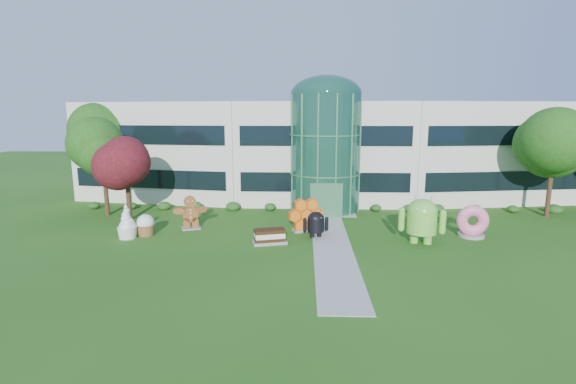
# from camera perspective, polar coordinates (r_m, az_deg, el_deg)

# --- Properties ---
(ground) EXTENTS (140.00, 140.00, 0.00)m
(ground) POSITION_cam_1_polar(r_m,az_deg,el_deg) (25.29, 6.25, -8.32)
(ground) COLOR #215114
(ground) RESTS_ON ground
(building) EXTENTS (46.00, 15.00, 9.30)m
(building) POSITION_cam_1_polar(r_m,az_deg,el_deg) (42.07, 4.71, 5.67)
(building) COLOR beige
(building) RESTS_ON ground
(atrium) EXTENTS (6.00, 6.00, 9.80)m
(atrium) POSITION_cam_1_polar(r_m,az_deg,el_deg) (36.08, 5.11, 5.28)
(atrium) COLOR #194738
(atrium) RESTS_ON ground
(walkway) EXTENTS (2.40, 20.00, 0.04)m
(walkway) POSITION_cam_1_polar(r_m,az_deg,el_deg) (27.18, 5.96, -6.93)
(walkway) COLOR #9E9E93
(walkway) RESTS_ON ground
(tree_red) EXTENTS (4.00, 4.00, 6.00)m
(tree_red) POSITION_cam_1_polar(r_m,az_deg,el_deg) (34.64, -21.10, 1.25)
(tree_red) COLOR #3F0C14
(tree_red) RESTS_ON ground
(trees_backdrop) EXTENTS (52.00, 8.00, 8.40)m
(trees_backdrop) POSITION_cam_1_polar(r_m,az_deg,el_deg) (37.14, 5.02, 4.35)
(trees_backdrop) COLOR #1E4711
(trees_backdrop) RESTS_ON ground
(android_green) EXTENTS (3.45, 2.73, 3.43)m
(android_green) POSITION_cam_1_polar(r_m,az_deg,el_deg) (27.93, 17.85, -3.30)
(android_green) COLOR #6FC63F
(android_green) RESTS_ON ground
(android_black) EXTENTS (2.06, 1.62, 2.07)m
(android_black) POSITION_cam_1_polar(r_m,az_deg,el_deg) (28.11, 3.83, -4.16)
(android_black) COLOR black
(android_black) RESTS_ON ground
(donut) EXTENTS (2.25, 1.28, 2.22)m
(donut) POSITION_cam_1_polar(r_m,az_deg,el_deg) (30.78, 23.87, -3.61)
(donut) COLOR #D85283
(donut) RESTS_ON ground
(gingerbread) EXTENTS (2.86, 1.94, 2.46)m
(gingerbread) POSITION_cam_1_polar(r_m,az_deg,el_deg) (30.89, -13.21, -2.71)
(gingerbread) COLOR brown
(gingerbread) RESTS_ON ground
(ice_cream_sandwich) EXTENTS (2.33, 1.58, 0.95)m
(ice_cream_sandwich) POSITION_cam_1_polar(r_m,az_deg,el_deg) (26.87, -2.53, -6.08)
(ice_cream_sandwich) COLOR black
(ice_cream_sandwich) RESTS_ON ground
(honeycomb) EXTENTS (2.90, 1.82, 2.15)m
(honeycomb) POSITION_cam_1_polar(r_m,az_deg,el_deg) (29.58, 2.47, -3.33)
(honeycomb) COLOR orange
(honeycomb) RESTS_ON ground
(froyo) EXTENTS (1.80, 1.80, 2.33)m
(froyo) POSITION_cam_1_polar(r_m,az_deg,el_deg) (29.83, -21.20, -3.74)
(froyo) COLOR white
(froyo) RESTS_ON ground
(cupcake) EXTENTS (1.53, 1.53, 1.50)m
(cupcake) POSITION_cam_1_polar(r_m,az_deg,el_deg) (30.12, -18.89, -4.28)
(cupcake) COLOR white
(cupcake) RESTS_ON ground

